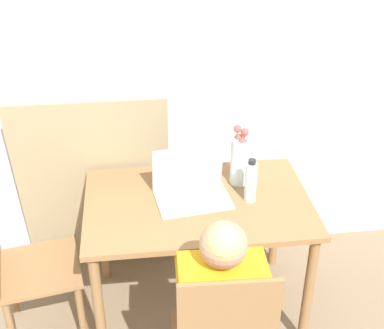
{
  "coord_description": "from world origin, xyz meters",
  "views": [
    {
      "loc": [
        -0.1,
        -0.52,
        2.25
      ],
      "look_at": [
        0.17,
        1.71,
        0.9
      ],
      "focal_mm": 50.0,
      "sensor_mm": 36.0,
      "label": 1
    }
  ],
  "objects_px": {
    "person_seated": "(220,294)",
    "flower_vase": "(240,158)",
    "laptop": "(191,186)",
    "chair_spare": "(21,263)",
    "water_bottle": "(251,181)"
  },
  "relations": [
    {
      "from": "person_seated",
      "to": "flower_vase",
      "type": "distance_m",
      "value": 0.79
    },
    {
      "from": "flower_vase",
      "to": "laptop",
      "type": "bearing_deg",
      "value": -160.22
    },
    {
      "from": "chair_spare",
      "to": "flower_vase",
      "type": "xyz_separation_m",
      "value": [
        1.12,
        0.22,
        0.4
      ]
    },
    {
      "from": "chair_spare",
      "to": "water_bottle",
      "type": "bearing_deg",
      "value": -97.89
    },
    {
      "from": "person_seated",
      "to": "laptop",
      "type": "xyz_separation_m",
      "value": [
        -0.05,
        0.63,
        0.13
      ]
    },
    {
      "from": "chair_spare",
      "to": "water_bottle",
      "type": "distance_m",
      "value": 1.21
    },
    {
      "from": "chair_spare",
      "to": "laptop",
      "type": "xyz_separation_m",
      "value": [
        0.86,
        0.12,
        0.31
      ]
    },
    {
      "from": "person_seated",
      "to": "laptop",
      "type": "height_order",
      "value": "person_seated"
    },
    {
      "from": "chair_spare",
      "to": "person_seated",
      "type": "bearing_deg",
      "value": -129.79
    },
    {
      "from": "laptop",
      "to": "flower_vase",
      "type": "distance_m",
      "value": 0.29
    },
    {
      "from": "laptop",
      "to": "water_bottle",
      "type": "xyz_separation_m",
      "value": [
        0.29,
        -0.07,
        0.05
      ]
    },
    {
      "from": "chair_spare",
      "to": "laptop",
      "type": "height_order",
      "value": "laptop"
    },
    {
      "from": "flower_vase",
      "to": "water_bottle",
      "type": "bearing_deg",
      "value": -81.75
    },
    {
      "from": "flower_vase",
      "to": "water_bottle",
      "type": "height_order",
      "value": "flower_vase"
    },
    {
      "from": "laptop",
      "to": "flower_vase",
      "type": "relative_size",
      "value": 1.16
    }
  ]
}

